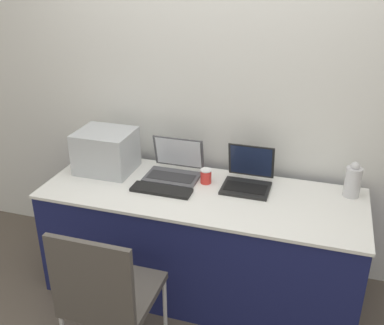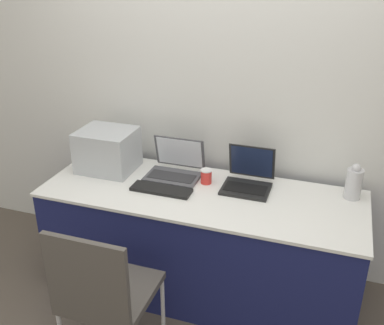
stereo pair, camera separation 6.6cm
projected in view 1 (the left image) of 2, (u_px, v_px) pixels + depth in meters
ground_plane at (185, 321)px, 2.82m from camera, size 14.00×14.00×0.00m
wall_back at (221, 87)px, 2.97m from camera, size 8.00×0.05×2.60m
table at (201, 241)px, 2.97m from camera, size 2.02×0.73×0.74m
printer at (106, 150)px, 3.04m from camera, size 0.37×0.32×0.28m
laptop_left at (174, 168)px, 3.01m from camera, size 0.35×0.29×0.24m
laptop_right at (248, 178)px, 2.87m from camera, size 0.30×0.30×0.25m
external_keyboard at (161, 190)px, 2.82m from camera, size 0.39×0.12×0.02m
coffee_cup at (206, 176)px, 2.91m from camera, size 0.07×0.07×0.10m
metal_pitcher at (353, 181)px, 2.73m from camera, size 0.10×0.10×0.23m
chair at (106, 291)px, 2.30m from camera, size 0.44×0.46×0.91m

